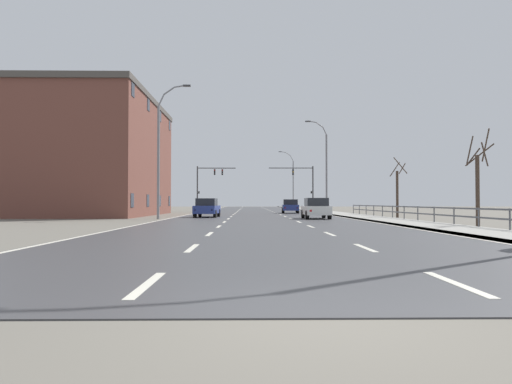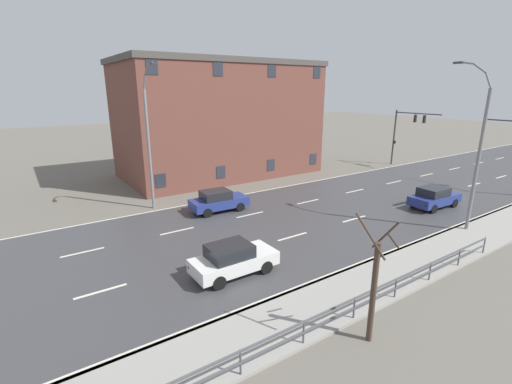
% 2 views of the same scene
% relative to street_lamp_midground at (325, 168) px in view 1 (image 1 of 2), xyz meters
% --- Properties ---
extents(ground_plane, '(160.00, 160.00, 0.12)m').
position_rel_street_lamp_midground_xyz_m(ground_plane, '(-7.45, 3.93, -5.02)').
color(ground_plane, '#666056').
extents(road_asphalt_strip, '(14.00, 120.00, 0.03)m').
position_rel_street_lamp_midground_xyz_m(road_asphalt_strip, '(-7.45, 15.93, -4.95)').
color(road_asphalt_strip, '#3D3D3F').
rests_on(road_asphalt_strip, ground).
extents(sidewalk_right, '(3.00, 120.00, 0.12)m').
position_rel_street_lamp_midground_xyz_m(sidewalk_right, '(0.98, 15.93, -4.90)').
color(sidewalk_right, gray).
rests_on(sidewalk_right, ground).
extents(guardrail, '(0.07, 35.42, 1.00)m').
position_rel_street_lamp_midground_xyz_m(guardrail, '(2.40, -20.44, -4.25)').
color(guardrail, '#515459').
rests_on(guardrail, ground).
extents(street_lamp_midground, '(2.39, 0.24, 10.12)m').
position_rel_street_lamp_midground_xyz_m(street_lamp_midground, '(0.00, 0.00, 0.00)').
color(street_lamp_midground, slate).
rests_on(street_lamp_midground, ground).
extents(street_lamp_distant, '(2.86, 0.24, 10.93)m').
position_rel_street_lamp_midground_xyz_m(street_lamp_distant, '(-0.04, 36.93, 0.35)').
color(street_lamp_distant, slate).
rests_on(street_lamp_distant, ground).
extents(street_lamp_left_bank, '(2.50, 0.24, 10.15)m').
position_rel_street_lamp_midground_xyz_m(street_lamp_left_bank, '(-14.88, -14.77, 0.00)').
color(street_lamp_left_bank, slate).
rests_on(street_lamp_left_bank, ground).
extents(traffic_signal_right, '(6.09, 0.36, 6.15)m').
position_rel_street_lamp_midground_xyz_m(traffic_signal_right, '(-0.71, 12.61, -0.84)').
color(traffic_signal_right, '#38383A').
rests_on(traffic_signal_right, ground).
extents(traffic_signal_left, '(5.37, 0.36, 6.22)m').
position_rel_street_lamp_midground_xyz_m(traffic_signal_left, '(-14.04, 13.74, -0.68)').
color(traffic_signal_left, '#38383A').
rests_on(traffic_signal_left, ground).
extents(car_distant, '(1.98, 4.17, 1.57)m').
position_rel_street_lamp_midground_xyz_m(car_distant, '(-3.55, 2.56, -4.16)').
color(car_distant, navy).
rests_on(car_distant, ground).
extents(car_near_left, '(2.01, 4.19, 1.57)m').
position_rel_street_lamp_midground_xyz_m(car_near_left, '(-11.72, -11.13, -4.16)').
color(car_near_left, navy).
rests_on(car_near_left, ground).
extents(car_far_right, '(1.85, 4.10, 1.57)m').
position_rel_street_lamp_midground_xyz_m(car_far_right, '(-3.22, -14.88, -4.16)').
color(car_far_right, silver).
rests_on(car_far_right, ground).
extents(brick_building, '(10.53, 19.29, 11.17)m').
position_rel_street_lamp_midground_xyz_m(brick_building, '(-22.53, -5.09, 0.63)').
color(brick_building, brown).
rests_on(brick_building, ground).
extents(bare_tree_near, '(1.53, 1.65, 4.98)m').
position_rel_street_lamp_midground_xyz_m(bare_tree_near, '(3.46, -25.91, -2.71)').
color(bare_tree_near, '#423328').
rests_on(bare_tree_near, ground).
extents(bare_tree_mid, '(1.15, 1.28, 4.76)m').
position_rel_street_lamp_midground_xyz_m(bare_tree_mid, '(3.48, -13.27, -2.84)').
color(bare_tree_mid, '#423328').
rests_on(bare_tree_mid, ground).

